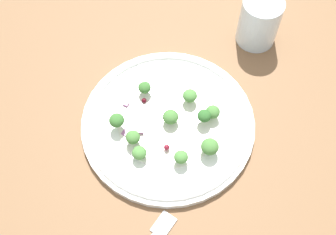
# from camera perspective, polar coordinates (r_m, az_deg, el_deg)

# --- Properties ---
(ground_plane) EXTENTS (1.80, 1.80, 0.02)m
(ground_plane) POSITION_cam_1_polar(r_m,az_deg,el_deg) (0.72, -0.47, -2.46)
(ground_plane) COLOR brown
(plate) EXTENTS (0.28, 0.28, 0.02)m
(plate) POSITION_cam_1_polar(r_m,az_deg,el_deg) (0.71, -0.00, -0.72)
(plate) COLOR white
(plate) RESTS_ON ground_plane
(dressing_pool) EXTENTS (0.16, 0.16, 0.00)m
(dressing_pool) POSITION_cam_1_polar(r_m,az_deg,el_deg) (0.70, -0.00, -0.55)
(dressing_pool) COLOR white
(dressing_pool) RESTS_ON plate
(broccoli_floret_0) EXTENTS (0.02, 0.02, 0.02)m
(broccoli_floret_0) POSITION_cam_1_polar(r_m,az_deg,el_deg) (0.69, 4.76, 0.20)
(broccoli_floret_0) COLOR #9EC684
(broccoli_floret_0) RESTS_ON plate
(broccoli_floret_1) EXTENTS (0.03, 0.03, 0.03)m
(broccoli_floret_1) POSITION_cam_1_polar(r_m,az_deg,el_deg) (0.69, 0.34, 0.06)
(broccoli_floret_1) COLOR #ADD18E
(broccoli_floret_1) RESTS_ON plate
(broccoli_floret_2) EXTENTS (0.02, 0.02, 0.02)m
(broccoli_floret_2) POSITION_cam_1_polar(r_m,az_deg,el_deg) (0.71, 2.88, 2.85)
(broccoli_floret_2) COLOR #ADD18E
(broccoli_floret_2) RESTS_ON plate
(broccoli_floret_3) EXTENTS (0.02, 0.02, 0.02)m
(broccoli_floret_3) POSITION_cam_1_polar(r_m,az_deg,el_deg) (0.72, -3.09, 3.92)
(broccoli_floret_3) COLOR #8EB77A
(broccoli_floret_3) RESTS_ON plate
(broccoli_floret_4) EXTENTS (0.03, 0.03, 0.03)m
(broccoli_floret_4) POSITION_cam_1_polar(r_m,az_deg,el_deg) (0.67, 5.51, -3.84)
(broccoli_floret_4) COLOR #ADD18E
(broccoli_floret_4) RESTS_ON plate
(broccoli_floret_5) EXTENTS (0.02, 0.02, 0.02)m
(broccoli_floret_5) POSITION_cam_1_polar(r_m,az_deg,el_deg) (0.70, 5.89, 0.72)
(broccoli_floret_5) COLOR #ADD18E
(broccoli_floret_5) RESTS_ON plate
(broccoli_floret_6) EXTENTS (0.02, 0.02, 0.02)m
(broccoli_floret_6) POSITION_cam_1_polar(r_m,az_deg,el_deg) (0.67, -4.62, -2.62)
(broccoli_floret_6) COLOR #9EC684
(broccoli_floret_6) RESTS_ON plate
(broccoli_floret_7) EXTENTS (0.02, 0.02, 0.02)m
(broccoli_floret_7) POSITION_cam_1_polar(r_m,az_deg,el_deg) (0.66, 1.71, -5.22)
(broccoli_floret_7) COLOR #8EB77A
(broccoli_floret_7) RESTS_ON plate
(broccoli_floret_8) EXTENTS (0.02, 0.02, 0.02)m
(broccoli_floret_8) POSITION_cam_1_polar(r_m,az_deg,el_deg) (0.68, -6.74, -0.40)
(broccoli_floret_8) COLOR #9EC684
(broccoli_floret_8) RESTS_ON plate
(broccoli_floret_9) EXTENTS (0.02, 0.02, 0.02)m
(broccoli_floret_9) POSITION_cam_1_polar(r_m,az_deg,el_deg) (0.67, -3.78, -4.67)
(broccoli_floret_9) COLOR #8EB77A
(broccoli_floret_9) RESTS_ON plate
(cranberry_0) EXTENTS (0.01, 0.01, 0.01)m
(cranberry_0) POSITION_cam_1_polar(r_m,az_deg,el_deg) (0.67, -0.17, -3.95)
(cranberry_0) COLOR maroon
(cranberry_0) RESTS_ON plate
(cranberry_1) EXTENTS (0.01, 0.01, 0.01)m
(cranberry_1) POSITION_cam_1_polar(r_m,az_deg,el_deg) (0.68, 5.16, -3.72)
(cranberry_1) COLOR maroon
(cranberry_1) RESTS_ON plate
(cranberry_2) EXTENTS (0.01, 0.01, 0.01)m
(cranberry_2) POSITION_cam_1_polar(r_m,az_deg,el_deg) (0.72, -3.35, 2.15)
(cranberry_2) COLOR #4C0A14
(cranberry_2) RESTS_ON plate
(onion_bit_0) EXTENTS (0.01, 0.01, 0.01)m
(onion_bit_0) POSITION_cam_1_polar(r_m,az_deg,el_deg) (0.72, -5.49, 1.81)
(onion_bit_0) COLOR #934C84
(onion_bit_0) RESTS_ON plate
(onion_bit_1) EXTENTS (0.01, 0.01, 0.00)m
(onion_bit_1) POSITION_cam_1_polar(r_m,az_deg,el_deg) (0.69, -5.57, -2.01)
(onion_bit_1) COLOR #A35B93
(onion_bit_1) RESTS_ON plate
(onion_bit_2) EXTENTS (0.01, 0.02, 0.01)m
(onion_bit_2) POSITION_cam_1_polar(r_m,az_deg,el_deg) (0.69, -3.71, -1.75)
(onion_bit_2) COLOR #934C84
(onion_bit_2) RESTS_ON plate
(water_glass) EXTENTS (0.07, 0.07, 0.09)m
(water_glass) POSITION_cam_1_polar(r_m,az_deg,el_deg) (0.80, 11.86, 12.26)
(water_glass) COLOR silver
(water_glass) RESTS_ON ground_plane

